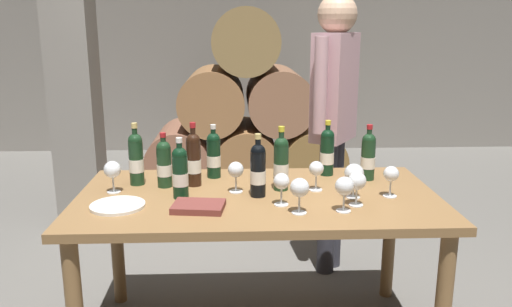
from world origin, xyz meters
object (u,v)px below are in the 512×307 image
at_px(wine_bottle_4, 194,159).
at_px(wine_bottle_6, 258,170).
at_px(dining_table, 258,213).
at_px(wine_glass_4, 112,170).
at_px(wine_glass_8, 357,182).
at_px(wine_bottle_0, 180,172).
at_px(wine_glass_7, 344,187).
at_px(wine_glass_3, 236,171).
at_px(wine_glass_6, 282,183).
at_px(serving_plate, 118,206).
at_px(wine_glass_5, 300,189).
at_px(wine_bottle_8, 214,154).
at_px(sommelier_presenting, 334,109).
at_px(wine_bottle_3, 281,163).
at_px(wine_bottle_7, 368,156).
at_px(wine_glass_0, 316,170).
at_px(wine_glass_1, 354,174).
at_px(tasting_notebook, 199,206).
at_px(wine_glass_2, 391,175).
at_px(wine_bottle_1, 327,151).
at_px(wine_bottle_5, 136,158).
at_px(wine_bottle_2, 164,163).

height_order(wine_bottle_4, wine_bottle_6, wine_bottle_4).
xyz_separation_m(dining_table, wine_glass_4, (-0.69, 0.06, 0.20)).
relative_size(wine_bottle_6, wine_glass_8, 1.92).
relative_size(wine_bottle_0, wine_glass_7, 1.84).
bearing_deg(wine_glass_3, wine_glass_6, -43.77).
height_order(wine_bottle_6, serving_plate, wine_bottle_6).
relative_size(wine_glass_5, wine_glass_7, 1.01).
relative_size(wine_bottle_8, wine_glass_7, 1.82).
bearing_deg(wine_glass_7, sommelier_presenting, 82.19).
height_order(wine_bottle_3, wine_bottle_7, wine_bottle_3).
bearing_deg(wine_glass_0, wine_bottle_6, -165.68).
bearing_deg(wine_glass_1, tasting_notebook, -169.70).
distance_m(wine_bottle_3, wine_glass_8, 0.40).
bearing_deg(wine_glass_2, sommelier_presenting, 98.55).
xyz_separation_m(wine_bottle_6, wine_glass_7, (0.36, -0.22, -0.02)).
height_order(dining_table, tasting_notebook, tasting_notebook).
bearing_deg(tasting_notebook, wine_bottle_7, 33.68).
height_order(wine_glass_0, wine_glass_8, wine_glass_8).
bearing_deg(wine_glass_0, wine_glass_2, -17.91).
bearing_deg(wine_glass_1, wine_glass_3, 168.84).
height_order(wine_bottle_1, wine_bottle_4, wine_bottle_4).
bearing_deg(wine_bottle_7, wine_bottle_8, 174.70).
distance_m(wine_bottle_5, wine_bottle_8, 0.40).
bearing_deg(wine_glass_2, wine_bottle_2, 169.41).
xyz_separation_m(wine_glass_1, tasting_notebook, (-0.71, -0.13, -0.10)).
relative_size(wine_bottle_2, wine_glass_8, 1.76).
bearing_deg(wine_bottle_5, wine_glass_2, -11.31).
distance_m(wine_bottle_0, wine_bottle_4, 0.20).
bearing_deg(wine_glass_1, wine_bottle_1, 98.51).
distance_m(wine_glass_2, wine_glass_3, 0.72).
xyz_separation_m(wine_glass_1, wine_glass_4, (-1.13, 0.13, -0.00)).
height_order(wine_glass_0, wine_glass_5, wine_glass_5).
relative_size(wine_bottle_7, wine_glass_3, 1.93).
relative_size(wine_bottle_0, wine_glass_0, 1.95).
height_order(wine_glass_0, wine_glass_1, wine_glass_1).
xyz_separation_m(wine_bottle_1, wine_glass_7, (-0.02, -0.56, -0.02)).
bearing_deg(wine_bottle_3, wine_glass_2, -14.49).
xyz_separation_m(wine_bottle_0, tasting_notebook, (0.09, -0.16, -0.11)).
xyz_separation_m(wine_bottle_3, wine_glass_7, (0.24, -0.32, -0.03)).
xyz_separation_m(wine_bottle_5, wine_glass_1, (1.04, -0.25, -0.02)).
distance_m(wine_bottle_6, wine_bottle_8, 0.39).
xyz_separation_m(wine_bottle_1, wine_glass_0, (-0.10, -0.27, -0.02)).
relative_size(wine_glass_4, wine_glass_6, 1.06).
distance_m(wine_bottle_5, wine_glass_4, 0.16).
xyz_separation_m(dining_table, wine_glass_1, (0.44, -0.07, 0.21)).
height_order(wine_bottle_0, sommelier_presenting, sommelier_presenting).
distance_m(wine_bottle_7, tasting_notebook, 0.95).
xyz_separation_m(wine_glass_0, wine_glass_1, (0.16, -0.12, 0.01)).
distance_m(wine_bottle_2, wine_bottle_8, 0.28).
distance_m(wine_bottle_1, sommelier_presenting, 0.47).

